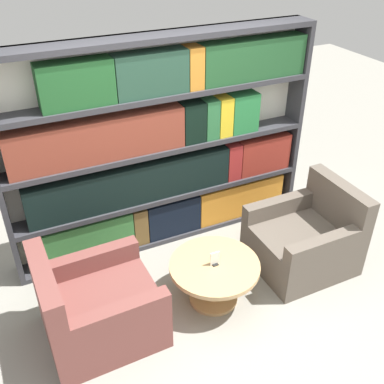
% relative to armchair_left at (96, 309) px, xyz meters
% --- Properties ---
extents(ground_plane, '(14.00, 14.00, 0.00)m').
position_rel_armchair_left_xyz_m(ground_plane, '(1.02, -0.33, -0.28)').
color(ground_plane, gray).
extents(bookshelf, '(3.08, 0.30, 2.13)m').
position_rel_armchair_left_xyz_m(bookshelf, '(1.03, 1.01, 0.74)').
color(bookshelf, silver).
rests_on(bookshelf, ground_plane).
extents(armchair_left, '(0.92, 0.83, 0.84)m').
position_rel_armchair_left_xyz_m(armchair_left, '(0.00, 0.00, 0.00)').
color(armchair_left, brown).
rests_on(armchair_left, ground_plane).
extents(armchair_right, '(0.90, 0.81, 0.84)m').
position_rel_armchair_left_xyz_m(armchair_right, '(2.08, 0.00, 0.00)').
color(armchair_right, brown).
rests_on(armchair_right, ground_plane).
extents(coffee_table, '(0.79, 0.79, 0.42)m').
position_rel_armchair_left_xyz_m(coffee_table, '(1.04, -0.07, 0.02)').
color(coffee_table, tan).
rests_on(coffee_table, ground_plane).
extents(table_sign, '(0.09, 0.06, 0.13)m').
position_rel_armchair_left_xyz_m(table_sign, '(1.04, -0.07, 0.19)').
color(table_sign, black).
rests_on(table_sign, coffee_table).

